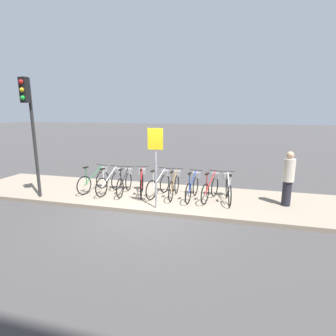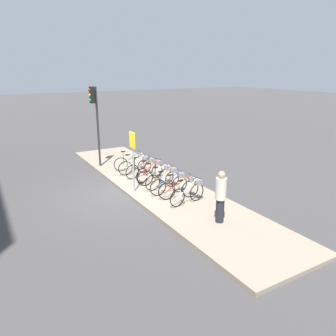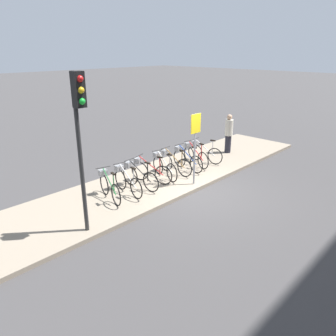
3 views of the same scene
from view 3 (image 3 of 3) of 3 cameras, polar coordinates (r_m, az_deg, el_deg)
The scene contains 14 objects.
ground_plane at distance 10.60m, azimuth 4.79°, elevation -4.23°, with size 120.00×120.00×0.00m, color #423F3F.
sidewalk at distance 11.49m, azimuth -0.96°, elevation -1.86°, with size 14.18×2.97×0.12m.
parked_bicycle_0 at distance 9.85m, azimuth -10.32°, elevation -2.98°, with size 0.55×1.51×0.95m.
parked_bicycle_1 at distance 10.16m, azimuth -7.27°, elevation -2.09°, with size 0.46×1.54×0.95m.
parked_bicycle_2 at distance 10.51m, azimuth -5.24°, elevation -1.25°, with size 0.46×1.55×0.95m.
parked_bicycle_3 at distance 10.93m, azimuth -3.36°, elevation -0.32°, with size 0.60×1.49×0.95m.
parked_bicycle_4 at distance 11.34m, azimuth -0.83°, elevation 0.47°, with size 0.53×1.51×0.95m.
parked_bicycle_5 at distance 11.70m, azimuth 0.85°, elevation 1.10°, with size 0.46×1.55×0.95m.
parked_bicycle_6 at distance 12.10m, azimuth 3.13°, elevation 1.72°, with size 0.46×1.55×0.95m.
parked_bicycle_7 at distance 12.57m, azimuth 4.62°, elevation 2.40°, with size 0.55×1.51×0.95m.
parked_bicycle_8 at distance 12.98m, azimuth 6.09°, elevation 2.92°, with size 0.46×1.54×0.95m.
pedestrian at distance 14.21m, azimuth 10.51°, elevation 6.04°, with size 0.34×0.34×1.65m.
traffic_light at distance 7.45m, azimuth -15.14°, elevation 7.69°, with size 0.24×0.40×3.80m.
sign_post at distance 10.40m, azimuth 4.76°, elevation 5.30°, with size 0.44×0.07×2.34m.
Camera 3 is at (-7.57, -6.01, 4.35)m, focal length 35.00 mm.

